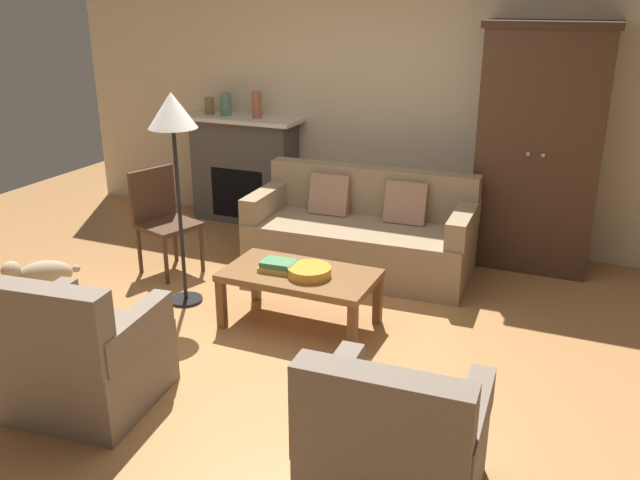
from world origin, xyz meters
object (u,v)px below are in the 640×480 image
Objects in this scene: couch at (362,235)px; side_chair_wooden at (162,214)px; floor_lamp at (173,123)px; dog at (41,275)px; mantel_vase_bronze at (209,106)px; book_stack at (278,266)px; armchair_near_right at (394,453)px; armchair_near_left at (82,358)px; mantel_vase_terracotta at (257,105)px; coffee_table at (300,279)px; armoire at (540,149)px; fireplace at (245,169)px; fruit_bowl at (309,272)px; mantel_vase_jade at (226,104)px.

couch is 1.75m from side_chair_wooden.
side_chair_wooden is 1.17m from floor_lamp.
floor_lamp is (0.54, -0.49, 0.91)m from side_chair_wooden.
mantel_vase_bronze is at bearing 88.90° from dog.
book_stack is 2.04m from armchair_near_right.
couch is at bearing 73.84° from armchair_near_left.
coffee_table is at bearing -54.80° from mantel_vase_terracotta.
armoire is 2.78m from mantel_vase_terracotta.
armoire is 3.53m from armchair_near_right.
armoire reaches higher than couch.
coffee_table is at bearing -0.22° from floor_lamp.
fireplace is 2.62m from fruit_bowl.
coffee_table is (-1.38, -1.91, -0.69)m from armoire.
armchair_near_left is at bearing -78.86° from floor_lamp.
couch is 1.24m from book_stack.
dog is at bearing -99.79° from fireplace.
armchair_near_right is 3.37m from dog.
armoire reaches higher than dog.
mantel_vase_terracotta is at bearing 126.41° from armchair_near_right.
book_stack is 1.01× the size of mantel_vase_terracotta.
mantel_vase_bronze reaches higher than side_chair_wooden.
armchair_near_left is at bearing -78.94° from mantel_vase_terracotta.
armchair_near_left is (0.67, -3.41, -0.94)m from mantel_vase_terracotta.
mantel_vase_terracotta is 1.66m from side_chair_wooden.
coffee_table is 1.62m from armchair_near_left.
armchair_near_right is (-0.18, -3.45, -0.74)m from armoire.
mantel_vase_bronze is at bearing 109.78° from armchair_near_left.
book_stack is at bearing -168.81° from coffee_table.
floor_lamp is (-1.05, -1.19, 1.10)m from couch.
armchair_near_left is at bearing -36.93° from dog.
armchair_near_right is at bearing -52.10° from coffee_table.
mantel_vase_bronze is 0.11× the size of floor_lamp.
couch reaches higher than book_stack.
armoire reaches higher than book_stack.
mantel_vase_terracotta is 4.46m from armchair_near_right.
fireplace is 0.65× the size of couch.
coffee_table is 4.19× the size of mantel_vase_terracotta.
armoire is 6.78× the size of fruit_bowl.
side_chair_wooden is at bearing 143.49° from armchair_near_right.
armchair_near_right is 0.53× the size of floor_lamp.
mantel_vase_bronze is at bearing 178.97° from armoire.
book_stack is 2.48m from mantel_vase_terracotta.
couch is at bearing 113.00° from armchair_near_right.
fireplace is at bearing 128.12° from armchair_near_right.
coffee_table is 4.13× the size of book_stack.
mantel_vase_bronze is 0.77× the size of mantel_vase_jade.
floor_lamp reaches higher than mantel_vase_bronze.
armchair_near_right reaches higher than dog.
side_chair_wooden is at bearing -154.16° from armoire.
couch is at bearing -151.69° from armoire.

